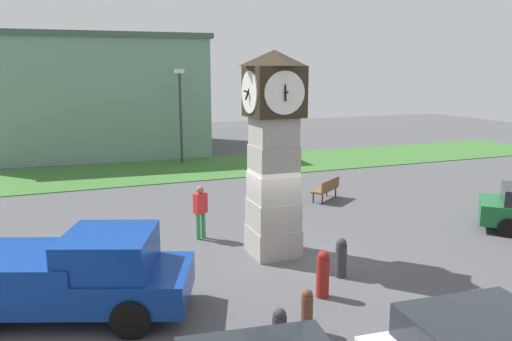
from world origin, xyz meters
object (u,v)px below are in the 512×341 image
(bollard_end_row, at_px, (341,257))
(pickup_truck, at_px, (69,274))
(pedestrian_near_bench, at_px, (200,209))
(bollard_mid_row, at_px, (307,310))
(bench, at_px, (327,188))
(bollard_far_row, at_px, (323,274))
(clock_tower, at_px, (274,150))
(street_lamp_near_road, at_px, (180,109))
(bollard_near_tower, at_px, (279,336))

(bollard_end_row, bearing_deg, pickup_truck, 176.84)
(pedestrian_near_bench, bearing_deg, bollard_mid_row, -85.25)
(bollard_mid_row, distance_m, bench, 10.67)
(bollard_far_row, relative_size, pedestrian_near_bench, 0.66)
(clock_tower, height_order, street_lamp_near_road, clock_tower)
(bollard_end_row, xyz_separation_m, street_lamp_near_road, (-0.27, 17.17, 2.61))
(street_lamp_near_road, bearing_deg, bench, -70.02)
(street_lamp_near_road, bearing_deg, clock_tower, -92.75)
(pickup_truck, bearing_deg, street_lamp_near_road, 69.54)
(clock_tower, relative_size, pickup_truck, 1.03)
(bollard_near_tower, distance_m, street_lamp_near_road, 20.54)
(clock_tower, bearing_deg, bollard_mid_row, -104.05)
(bollard_near_tower, height_order, bollard_mid_row, bollard_near_tower)
(bollard_end_row, relative_size, pedestrian_near_bench, 0.61)
(bollard_far_row, height_order, pedestrian_near_bench, pedestrian_near_bench)
(bench, bearing_deg, bollard_near_tower, -123.11)
(street_lamp_near_road, bearing_deg, pickup_truck, -110.46)
(bollard_end_row, bearing_deg, bollard_mid_row, -133.66)
(pedestrian_near_bench, distance_m, street_lamp_near_road, 13.36)
(bench, xyz_separation_m, street_lamp_near_road, (-3.71, 10.21, 2.61))
(bollard_near_tower, height_order, bollard_end_row, bollard_near_tower)
(bollard_near_tower, xyz_separation_m, bollard_end_row, (3.06, 3.02, -0.03))
(pickup_truck, bearing_deg, bollard_mid_row, -29.58)
(bollard_mid_row, xyz_separation_m, pedestrian_near_bench, (-0.53, 6.36, 0.52))
(bollard_mid_row, relative_size, bollard_far_row, 0.82)
(bollard_mid_row, relative_size, pickup_truck, 0.16)
(bollard_mid_row, bearing_deg, clock_tower, 75.95)
(clock_tower, relative_size, bollard_far_row, 5.10)
(clock_tower, height_order, bench, clock_tower)
(bollard_end_row, bearing_deg, bench, 63.66)
(street_lamp_near_road, bearing_deg, pedestrian_near_bench, -100.19)
(bollard_mid_row, height_order, bollard_end_row, bollard_end_row)
(bollard_near_tower, bearing_deg, pickup_truck, 135.87)
(clock_tower, relative_size, bollard_end_row, 5.58)
(bollard_end_row, distance_m, bench, 7.76)
(clock_tower, xyz_separation_m, pedestrian_near_bench, (-1.61, 2.04, -2.07))
(pickup_truck, distance_m, bench, 11.97)
(pickup_truck, bearing_deg, bollard_near_tower, -44.13)
(bollard_near_tower, distance_m, bollard_mid_row, 1.30)
(pickup_truck, bearing_deg, bench, 33.45)
(bench, bearing_deg, bollard_far_row, -119.62)
(bollard_far_row, distance_m, bench, 8.99)
(bollard_end_row, bearing_deg, bollard_near_tower, -135.41)
(pickup_truck, height_order, pedestrian_near_bench, pickup_truck)
(bollard_end_row, height_order, pedestrian_near_bench, pedestrian_near_bench)
(clock_tower, relative_size, bollard_mid_row, 6.26)
(clock_tower, relative_size, street_lamp_near_road, 1.09)
(bollard_near_tower, xyz_separation_m, pedestrian_near_bench, (0.46, 7.21, 0.43))
(pickup_truck, relative_size, bench, 3.51)
(bollard_near_tower, distance_m, pickup_truck, 4.87)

